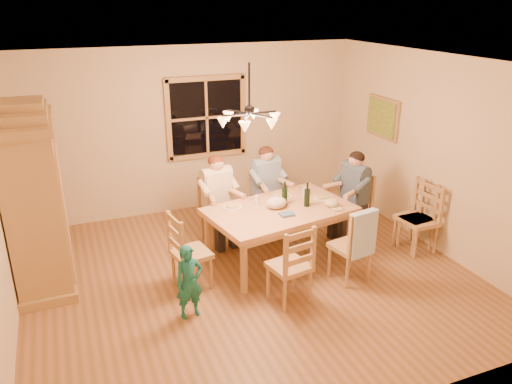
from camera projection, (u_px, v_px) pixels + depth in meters
name	position (u px, v px, depth m)	size (l,w,h in m)	color
floor	(250.00, 276.00, 6.46)	(5.50, 5.50, 0.00)	brown
ceiling	(249.00, 62.00, 5.48)	(5.50, 5.00, 0.02)	white
wall_back	(195.00, 130.00, 8.14)	(5.50, 0.02, 2.70)	beige
wall_right	(434.00, 153.00, 6.92)	(0.02, 5.00, 2.70)	beige
window	(206.00, 118.00, 8.10)	(1.30, 0.06, 1.30)	black
painting	(382.00, 118.00, 7.86)	(0.06, 0.78, 0.64)	#A48047
chandelier	(249.00, 118.00, 5.71)	(0.77, 0.68, 0.71)	black
armoire	(36.00, 203.00, 5.99)	(0.66, 1.40, 2.30)	#A48047
dining_table	(280.00, 215.00, 6.65)	(2.05, 1.46, 0.76)	tan
chair_far_left	(218.00, 223.00, 7.25)	(0.51, 0.49, 0.99)	#A9884A
chair_far_right	(266.00, 211.00, 7.66)	(0.51, 0.49, 0.99)	#A9884A
chair_near_left	(289.00, 277.00, 5.85)	(0.51, 0.49, 0.99)	#A9884A
chair_near_right	(349.00, 257.00, 6.31)	(0.51, 0.49, 0.99)	#A9884A
chair_end_left	(192.00, 264.00, 6.14)	(0.49, 0.51, 0.99)	#A9884A
chair_end_right	(352.00, 218.00, 7.42)	(0.49, 0.51, 0.99)	#A9884A
adult_woman	(217.00, 189.00, 7.06)	(0.45, 0.48, 0.87)	beige
adult_plaid_man	(266.00, 178.00, 7.47)	(0.45, 0.48, 0.87)	#356591
adult_slate_man	(354.00, 184.00, 7.23)	(0.48, 0.45, 0.87)	#405567
towel	(362.00, 234.00, 6.01)	(0.38, 0.10, 0.58)	#B2D6F2
wine_bottle_a	(285.00, 193.00, 6.66)	(0.08, 0.08, 0.33)	black
wine_bottle_b	(307.00, 195.00, 6.62)	(0.08, 0.08, 0.33)	black
plate_woman	(232.00, 207.00, 6.62)	(0.26, 0.26, 0.02)	white
plate_plaid	(283.00, 196.00, 6.98)	(0.26, 0.26, 0.02)	white
plate_slate	(322.00, 198.00, 6.92)	(0.26, 0.26, 0.02)	white
wine_glass_a	(257.00, 200.00, 6.68)	(0.06, 0.06, 0.14)	silver
wine_glass_b	(305.00, 192.00, 6.98)	(0.06, 0.06, 0.14)	silver
cap	(331.00, 203.00, 6.64)	(0.20, 0.20, 0.11)	#CCC188
napkin	(287.00, 214.00, 6.39)	(0.18, 0.14, 0.03)	#496786
cloth_bundle	(276.00, 203.00, 6.59)	(0.28, 0.22, 0.15)	#CAB092
child	(189.00, 282.00, 5.50)	(0.32, 0.21, 0.87)	#186C65
chair_spare_front	(417.00, 231.00, 7.02)	(0.42, 0.44, 0.99)	#A9884A
chair_spare_back	(413.00, 228.00, 7.10)	(0.48, 0.50, 0.99)	#A9884A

